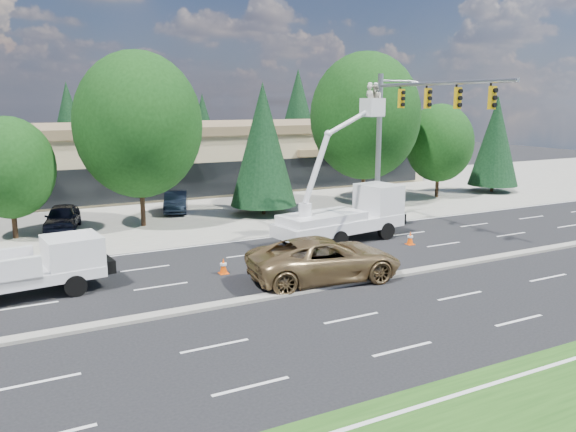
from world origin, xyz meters
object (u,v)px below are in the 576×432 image
utility_pickup (37,273)px  minivan (325,259)px  signal_mast (402,126)px  bucket_truck (350,207)px

utility_pickup → minivan: utility_pickup is taller
signal_mast → bucket_truck: bearing=-169.3°
bucket_truck → minivan: size_ratio=1.29×
utility_pickup → minivan: 11.40m
utility_pickup → minivan: bearing=-23.9°
signal_mast → utility_pickup: size_ratio=1.74×
bucket_truck → minivan: 7.22m
minivan → utility_pickup: bearing=79.4°
signal_mast → minivan: 11.77m
minivan → signal_mast: bearing=-48.0°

